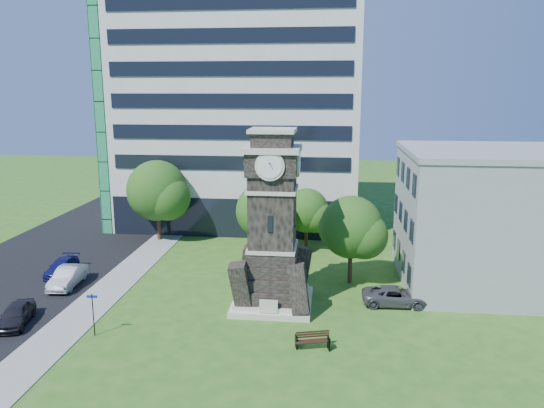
# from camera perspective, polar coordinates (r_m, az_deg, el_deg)

# --- Properties ---
(ground) EXTENTS (160.00, 160.00, 0.00)m
(ground) POSITION_cam_1_polar(r_m,az_deg,el_deg) (36.31, -5.10, -11.73)
(ground) COLOR #2D601B
(ground) RESTS_ON ground
(sidewalk) EXTENTS (3.00, 70.00, 0.06)m
(sidewalk) POSITION_cam_1_polar(r_m,az_deg,el_deg) (43.43, -16.28, -8.03)
(sidewalk) COLOR gray
(sidewalk) RESTS_ON ground
(street) EXTENTS (14.00, 80.00, 0.02)m
(street) POSITION_cam_1_polar(r_m,az_deg,el_deg) (47.28, -25.91, -7.15)
(street) COLOR black
(street) RESTS_ON ground
(clock_tower) EXTENTS (5.40, 5.40, 12.22)m
(clock_tower) POSITION_cam_1_polar(r_m,az_deg,el_deg) (35.95, 0.07, -2.98)
(clock_tower) COLOR beige
(clock_tower) RESTS_ON ground
(office_tall) EXTENTS (26.20, 15.11, 28.60)m
(office_tall) POSITION_cam_1_polar(r_m,az_deg,el_deg) (59.16, -3.47, 11.78)
(office_tall) COLOR silver
(office_tall) RESTS_ON ground
(office_low) EXTENTS (15.20, 12.20, 10.40)m
(office_low) POSITION_cam_1_polar(r_m,az_deg,el_deg) (43.63, 23.75, -1.40)
(office_low) COLOR #949799
(office_low) RESTS_ON ground
(car_street_south) EXTENTS (2.51, 4.26, 1.36)m
(car_street_south) POSITION_cam_1_polar(r_m,az_deg,el_deg) (38.16, -25.83, -10.64)
(car_street_south) COLOR black
(car_street_south) RESTS_ON ground
(car_street_mid) EXTENTS (1.89, 4.58, 1.48)m
(car_street_mid) POSITION_cam_1_polar(r_m,az_deg,el_deg) (43.58, -21.11, -7.32)
(car_street_mid) COLOR #9DA1A4
(car_street_mid) RESTS_ON ground
(car_street_north) EXTENTS (2.01, 4.30, 1.21)m
(car_street_north) POSITION_cam_1_polar(r_m,az_deg,el_deg) (46.51, -21.67, -6.31)
(car_street_north) COLOR #141557
(car_street_north) RESTS_ON ground
(car_east_lot) EXTENTS (4.71, 2.29, 1.29)m
(car_east_lot) POSITION_cam_1_polar(r_m,az_deg,el_deg) (38.37, 13.15, -9.62)
(car_east_lot) COLOR #535257
(car_east_lot) RESTS_ON ground
(park_bench) EXTENTS (1.99, 0.53, 1.03)m
(park_bench) POSITION_cam_1_polar(r_m,az_deg,el_deg) (31.75, 4.37, -14.34)
(park_bench) COLOR black
(park_bench) RESTS_ON ground
(street_sign) EXTENTS (0.65, 0.06, 2.69)m
(street_sign) POSITION_cam_1_polar(r_m,az_deg,el_deg) (34.41, -18.71, -10.72)
(street_sign) COLOR black
(street_sign) RESTS_ON ground
(tree_nw) EXTENTS (6.53, 5.94, 7.98)m
(tree_nw) POSITION_cam_1_polar(r_m,az_deg,el_deg) (52.98, -12.15, 1.21)
(tree_nw) COLOR #332114
(tree_nw) RESTS_ON ground
(tree_nc) EXTENTS (5.60, 5.09, 6.58)m
(tree_nc) POSITION_cam_1_polar(r_m,az_deg,el_deg) (47.54, -0.77, -0.92)
(tree_nc) COLOR #332114
(tree_nc) RESTS_ON ground
(tree_ne) EXTENTS (4.55, 4.14, 5.76)m
(tree_ne) POSITION_cam_1_polar(r_m,az_deg,el_deg) (49.29, 3.81, -0.87)
(tree_ne) COLOR #332114
(tree_ne) RESTS_ON ground
(tree_east) EXTENTS (5.27, 4.79, 6.87)m
(tree_east) POSITION_cam_1_polar(r_m,az_deg,el_deg) (40.74, 8.61, -2.72)
(tree_east) COLOR #332114
(tree_east) RESTS_ON ground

